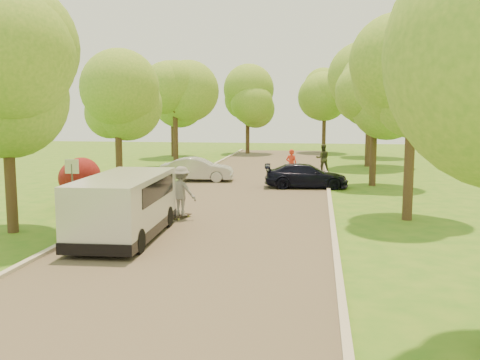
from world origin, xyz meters
The scene contains 23 objects.
ground centered at (0.00, 0.00, 0.00)m, with size 100.00×100.00×0.00m, color #336E1A.
road centered at (0.00, 8.00, 0.01)m, with size 8.00×60.00×0.01m, color #4C4438.
curb_left centered at (-4.05, 8.00, 0.06)m, with size 0.18×60.00×0.12m, color #B2AD9E.
curb_right centered at (4.05, 8.00, 0.06)m, with size 0.18×60.00×0.12m, color #B2AD9E.
street_sign centered at (-5.80, 4.00, 1.56)m, with size 0.55×0.06×2.17m.
red_shrub centered at (-6.30, 5.50, 1.10)m, with size 1.70×1.70×1.95m.
tree_l_mida centered at (-6.30, 1.00, 5.17)m, with size 4.71×4.60×7.39m.
tree_l_midb centered at (-6.81, 12.00, 4.59)m, with size 4.30×4.20×6.62m.
tree_l_far centered at (-6.39, 22.00, 5.47)m, with size 4.92×4.80×7.79m.
tree_r_mida centered at (7.02, 5.00, 5.54)m, with size 5.13×5.00×7.95m.
tree_r_midb centered at (6.60, 14.00, 4.88)m, with size 4.51×4.40×7.01m.
tree_r_far centered at (7.23, 24.00, 5.83)m, with size 5.33×5.20×8.34m.
tree_bg_a centered at (-8.78, 30.00, 5.31)m, with size 5.12×5.00×7.72m.
tree_bg_b centered at (8.22, 32.00, 5.54)m, with size 5.12×5.00×7.95m.
tree_bg_c centered at (-2.79, 34.00, 5.02)m, with size 4.92×4.80×7.33m.
tree_bg_d centered at (4.22, 36.00, 5.31)m, with size 5.12×5.00×7.72m.
minivan centered at (-2.50, 0.77, 1.05)m, with size 2.33×5.45×2.00m.
silver_sedan centered at (-3.30, 14.47, 0.67)m, with size 1.42×4.07×1.34m, color #B3B4B8.
dark_sedan centered at (2.90, 12.68, 0.63)m, with size 1.76×4.32×1.26m, color black.
longboard centered at (-1.50, 3.98, 0.10)m, with size 0.58×0.98×0.11m.
skateboarder centered at (-1.50, 3.98, 1.05)m, with size 1.19×0.69×1.85m, color slate.
person_striped centered at (1.97, 15.82, 0.89)m, with size 0.65×0.43×1.79m, color red.
person_olive centered at (3.80, 19.89, 0.92)m, with size 0.89×0.69×1.83m, color #2C321E.
Camera 1 is at (3.50, -15.12, 4.05)m, focal length 40.00 mm.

